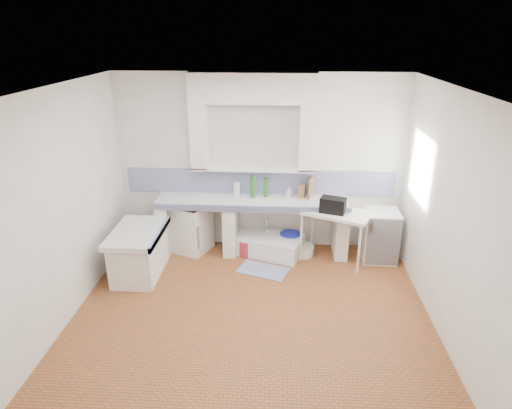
# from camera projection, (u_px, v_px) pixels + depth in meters

# --- Properties ---
(floor) EXTENTS (4.50, 4.50, 0.00)m
(floor) POSITION_uv_depth(u_px,v_px,m) (251.00, 313.00, 5.64)
(floor) COLOR #9B5428
(floor) RESTS_ON ground
(ceiling) EXTENTS (4.50, 4.50, 0.00)m
(ceiling) POSITION_uv_depth(u_px,v_px,m) (250.00, 89.00, 4.60)
(ceiling) COLOR white
(ceiling) RESTS_ON ground
(wall_back) EXTENTS (4.50, 0.00, 4.50)m
(wall_back) POSITION_uv_depth(u_px,v_px,m) (260.00, 164.00, 6.98)
(wall_back) COLOR white
(wall_back) RESTS_ON ground
(wall_front) EXTENTS (4.50, 0.00, 4.50)m
(wall_front) POSITION_uv_depth(u_px,v_px,m) (232.00, 317.00, 3.27)
(wall_front) COLOR white
(wall_front) RESTS_ON ground
(wall_left) EXTENTS (0.00, 4.50, 4.50)m
(wall_left) POSITION_uv_depth(u_px,v_px,m) (62.00, 208.00, 5.25)
(wall_left) COLOR white
(wall_left) RESTS_ON ground
(wall_right) EXTENTS (0.00, 4.50, 4.50)m
(wall_right) POSITION_uv_depth(u_px,v_px,m) (449.00, 217.00, 5.00)
(wall_right) COLOR white
(wall_right) RESTS_ON ground
(alcove_mass) EXTENTS (1.90, 0.25, 0.45)m
(alcove_mass) POSITION_uv_depth(u_px,v_px,m) (253.00, 88.00, 6.43)
(alcove_mass) COLOR white
(alcove_mass) RESTS_ON ground
(window_frame) EXTENTS (0.35, 0.86, 1.06)m
(window_frame) POSITION_uv_depth(u_px,v_px,m) (434.00, 169.00, 6.03)
(window_frame) COLOR #392112
(window_frame) RESTS_ON ground
(lace_valance) EXTENTS (0.01, 0.84, 0.24)m
(lace_valance) POSITION_uv_depth(u_px,v_px,m) (427.00, 142.00, 5.90)
(lace_valance) COLOR white
(lace_valance) RESTS_ON ground
(counter_slab) EXTENTS (3.00, 0.60, 0.08)m
(counter_slab) POSITION_uv_depth(u_px,v_px,m) (252.00, 202.00, 6.90)
(counter_slab) COLOR white
(counter_slab) RESTS_ON ground
(counter_lip) EXTENTS (3.00, 0.04, 0.10)m
(counter_lip) POSITION_uv_depth(u_px,v_px,m) (251.00, 209.00, 6.64)
(counter_lip) COLOR navy
(counter_lip) RESTS_ON ground
(counter_pier_left) EXTENTS (0.20, 0.55, 0.82)m
(counter_pier_left) POSITION_uv_depth(u_px,v_px,m) (166.00, 226.00, 7.15)
(counter_pier_left) COLOR white
(counter_pier_left) RESTS_ON ground
(counter_pier_mid) EXTENTS (0.20, 0.55, 0.82)m
(counter_pier_mid) POSITION_uv_depth(u_px,v_px,m) (231.00, 228.00, 7.09)
(counter_pier_mid) COLOR white
(counter_pier_mid) RESTS_ON ground
(counter_pier_right) EXTENTS (0.20, 0.55, 0.82)m
(counter_pier_right) POSITION_uv_depth(u_px,v_px,m) (340.00, 230.00, 6.99)
(counter_pier_right) COLOR white
(counter_pier_right) RESTS_ON ground
(peninsula_top) EXTENTS (0.70, 1.10, 0.08)m
(peninsula_top) POSITION_uv_depth(u_px,v_px,m) (137.00, 233.00, 6.32)
(peninsula_top) COLOR white
(peninsula_top) RESTS_ON ground
(peninsula_base) EXTENTS (0.60, 1.00, 0.62)m
(peninsula_base) POSITION_uv_depth(u_px,v_px,m) (140.00, 255.00, 6.45)
(peninsula_base) COLOR white
(peninsula_base) RESTS_ON ground
(peninsula_lip) EXTENTS (0.04, 1.10, 0.10)m
(peninsula_lip) POSITION_uv_depth(u_px,v_px,m) (160.00, 234.00, 6.31)
(peninsula_lip) COLOR navy
(peninsula_lip) RESTS_ON ground
(backsplash) EXTENTS (4.27, 0.03, 0.40)m
(backsplash) POSITION_uv_depth(u_px,v_px,m) (260.00, 182.00, 7.07)
(backsplash) COLOR navy
(backsplash) RESTS_ON ground
(stove) EXTENTS (0.72, 0.71, 0.79)m
(stove) POSITION_uv_depth(u_px,v_px,m) (191.00, 227.00, 7.14)
(stove) COLOR white
(stove) RESTS_ON ground
(sink) EXTENTS (1.28, 0.94, 0.27)m
(sink) POSITION_uv_depth(u_px,v_px,m) (266.00, 245.00, 7.14)
(sink) COLOR white
(sink) RESTS_ON ground
(side_table) EXTENTS (1.15, 0.93, 0.04)m
(side_table) POSITION_uv_depth(u_px,v_px,m) (334.00, 236.00, 6.77)
(side_table) COLOR white
(side_table) RESTS_ON ground
(fridge) EXTENTS (0.54, 0.54, 0.81)m
(fridge) POSITION_uv_depth(u_px,v_px,m) (380.00, 235.00, 6.85)
(fridge) COLOR white
(fridge) RESTS_ON ground
(bucket_red) EXTENTS (0.30, 0.30, 0.26)m
(bucket_red) POSITION_uv_depth(u_px,v_px,m) (247.00, 247.00, 7.07)
(bucket_red) COLOR #B12838
(bucket_red) RESTS_ON ground
(bucket_orange) EXTENTS (0.26, 0.26, 0.24)m
(bucket_orange) POSITION_uv_depth(u_px,v_px,m) (269.00, 247.00, 7.08)
(bucket_orange) COLOR orange
(bucket_orange) RESTS_ON ground
(bucket_blue) EXTENTS (0.38, 0.38, 0.32)m
(bucket_blue) POSITION_uv_depth(u_px,v_px,m) (290.00, 242.00, 7.16)
(bucket_blue) COLOR #1A2AC8
(bucket_blue) RESTS_ON ground
(basin_white) EXTENTS (0.51, 0.51, 0.15)m
(basin_white) POSITION_uv_depth(u_px,v_px,m) (302.00, 250.00, 7.10)
(basin_white) COLOR white
(basin_white) RESTS_ON ground
(water_bottle_a) EXTENTS (0.09, 0.09, 0.26)m
(water_bottle_a) POSITION_uv_depth(u_px,v_px,m) (253.00, 240.00, 7.31)
(water_bottle_a) COLOR silver
(water_bottle_a) RESTS_ON ground
(water_bottle_b) EXTENTS (0.10, 0.10, 0.34)m
(water_bottle_b) POSITION_uv_depth(u_px,v_px,m) (267.00, 238.00, 7.29)
(water_bottle_b) COLOR silver
(water_bottle_b) RESTS_ON ground
(black_bag) EXTENTS (0.41, 0.31, 0.23)m
(black_bag) POSITION_uv_depth(u_px,v_px,m) (333.00, 205.00, 6.53)
(black_bag) COLOR black
(black_bag) RESTS_ON side_table
(green_bottle_a) EXTENTS (0.08, 0.08, 0.35)m
(green_bottle_a) POSITION_uv_depth(u_px,v_px,m) (253.00, 187.00, 6.92)
(green_bottle_a) COLOR #296D24
(green_bottle_a) RESTS_ON counter_slab
(green_bottle_b) EXTENTS (0.08, 0.08, 0.31)m
(green_bottle_b) POSITION_uv_depth(u_px,v_px,m) (266.00, 187.00, 6.96)
(green_bottle_b) COLOR #296D24
(green_bottle_b) RESTS_ON counter_slab
(knife_block) EXTENTS (0.13, 0.11, 0.22)m
(knife_block) POSITION_uv_depth(u_px,v_px,m) (302.00, 191.00, 6.95)
(knife_block) COLOR olive
(knife_block) RESTS_ON counter_slab
(cutting_board) EXTENTS (0.09, 0.23, 0.32)m
(cutting_board) POSITION_uv_depth(u_px,v_px,m) (311.00, 188.00, 6.92)
(cutting_board) COLOR olive
(cutting_board) RESTS_ON counter_slab
(paper_towel) EXTENTS (0.13, 0.13, 0.23)m
(paper_towel) POSITION_uv_depth(u_px,v_px,m) (237.00, 189.00, 7.00)
(paper_towel) COLOR white
(paper_towel) RESTS_ON counter_slab
(soap_bottle) EXTENTS (0.10, 0.10, 0.18)m
(soap_bottle) POSITION_uv_depth(u_px,v_px,m) (289.00, 192.00, 6.96)
(soap_bottle) COLOR white
(soap_bottle) RESTS_ON counter_slab
(rug) EXTENTS (0.82, 0.63, 0.01)m
(rug) POSITION_uv_depth(u_px,v_px,m) (263.00, 270.00, 6.63)
(rug) COLOR navy
(rug) RESTS_ON ground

